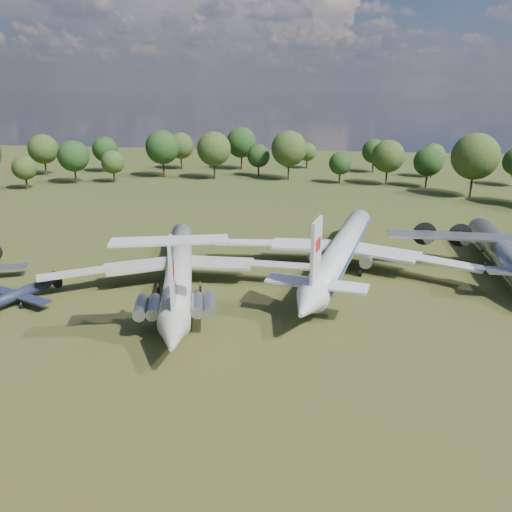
% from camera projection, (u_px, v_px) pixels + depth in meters
% --- Properties ---
extents(ground, '(300.00, 300.00, 0.00)m').
position_uv_depth(ground, '(197.00, 284.00, 65.48)').
color(ground, '#203E14').
rests_on(ground, ground).
extents(il62_airliner, '(45.08, 52.40, 4.41)m').
position_uv_depth(il62_airliner, '(179.00, 273.00, 63.37)').
color(il62_airliner, silver).
rests_on(il62_airliner, ground).
extents(tu104_jet, '(45.32, 55.11, 4.91)m').
position_uv_depth(tu104_jet, '(341.00, 254.00, 69.56)').
color(tu104_jet, silver).
rests_on(tu104_jet, ground).
extents(an12_transport, '(31.61, 35.24, 4.59)m').
position_uv_depth(an12_transport, '(501.00, 255.00, 69.99)').
color(an12_transport, '#96989D').
rests_on(an12_transport, ground).
extents(small_prop_west, '(13.82, 15.87, 1.95)m').
position_uv_depth(small_prop_west, '(16.00, 298.00, 58.85)').
color(small_prop_west, black).
rests_on(small_prop_west, ground).
extents(person_on_il62, '(0.71, 0.62, 1.63)m').
position_uv_depth(person_on_il62, '(174.00, 287.00, 50.79)').
color(person_on_il62, '#97734D').
rests_on(person_on_il62, il62_airliner).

